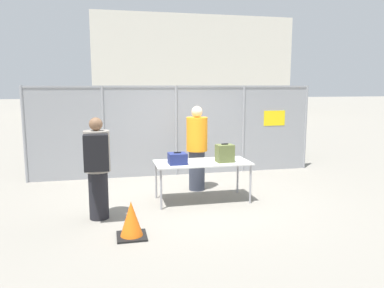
% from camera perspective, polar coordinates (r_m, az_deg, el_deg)
% --- Properties ---
extents(ground_plane, '(120.00, 120.00, 0.00)m').
position_cam_1_polar(ground_plane, '(7.63, 0.55, -8.36)').
color(ground_plane, gray).
extents(fence_section, '(7.23, 0.07, 2.26)m').
position_cam_1_polar(fence_section, '(9.43, -2.29, 2.32)').
color(fence_section, gray).
rests_on(fence_section, ground_plane).
extents(inspection_table, '(1.86, 0.85, 0.79)m').
position_cam_1_polar(inspection_table, '(7.34, 1.57, -3.16)').
color(inspection_table, silver).
rests_on(inspection_table, ground_plane).
extents(suitcase_navy, '(0.34, 0.32, 0.23)m').
position_cam_1_polar(suitcase_navy, '(7.12, -2.23, -2.23)').
color(suitcase_navy, navy).
rests_on(suitcase_navy, inspection_table).
extents(suitcase_olive, '(0.34, 0.27, 0.37)m').
position_cam_1_polar(suitcase_olive, '(7.32, 5.01, -1.41)').
color(suitcase_olive, '#566033').
rests_on(suitcase_olive, inspection_table).
extents(traveler_hooded, '(0.43, 0.67, 1.74)m').
position_cam_1_polar(traveler_hooded, '(6.45, -14.23, -3.05)').
color(traveler_hooded, black).
rests_on(traveler_hooded, ground_plane).
extents(security_worker_near, '(0.45, 0.45, 1.83)m').
position_cam_1_polar(security_worker_near, '(8.08, 0.75, -0.49)').
color(security_worker_near, '#383D4C').
rests_on(security_worker_near, ground_plane).
extents(utility_trailer, '(4.07, 2.15, 0.64)m').
position_cam_1_polar(utility_trailer, '(12.23, 6.93, -0.00)').
color(utility_trailer, '#4C6B47').
rests_on(utility_trailer, ground_plane).
extents(distant_hangar, '(15.12, 9.52, 7.39)m').
position_cam_1_polar(distant_hangar, '(32.85, -1.22, 11.44)').
color(distant_hangar, beige).
rests_on(distant_hangar, ground_plane).
extents(traffic_cone, '(0.45, 0.45, 0.56)m').
position_cam_1_polar(traffic_cone, '(5.80, -9.23, -11.45)').
color(traffic_cone, black).
rests_on(traffic_cone, ground_plane).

